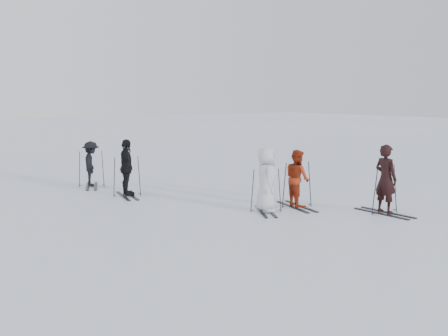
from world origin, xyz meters
name	(u,v)px	position (x,y,z in m)	size (l,w,h in m)	color
ground	(245,206)	(0.00, 0.00, 0.00)	(120.00, 120.00, 0.00)	silver
skier_near_dark	(386,180)	(2.32, -3.03, 0.92)	(0.67, 0.44, 1.83)	black
skier_red	(297,179)	(1.08, -0.97, 0.80)	(0.78, 0.61, 1.61)	maroon
skier_grey	(266,180)	(-0.05, -0.93, 0.87)	(0.85, 0.56, 1.75)	silver
skier_uphill_left	(127,168)	(-1.89, 3.51, 0.88)	(1.03, 0.43, 1.76)	black
skier_uphill_far	(91,165)	(-1.99, 5.90, 0.77)	(1.00, 0.57, 1.54)	black
skis_near_dark	(385,189)	(2.32, -3.03, 0.67)	(0.98, 1.85, 1.35)	black
skis_red	(297,184)	(1.08, -0.97, 0.67)	(0.97, 1.83, 1.33)	black
skis_grey	(266,190)	(-0.05, -0.93, 0.61)	(0.88, 1.67, 1.22)	black
skis_uphill_left	(127,176)	(-1.89, 3.51, 0.64)	(0.93, 1.76, 1.29)	black
skis_uphill_far	(91,168)	(-1.99, 5.90, 0.64)	(0.93, 1.76, 1.28)	black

